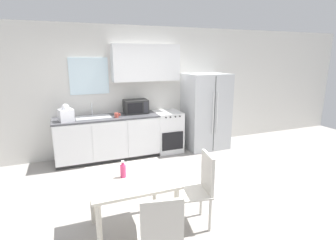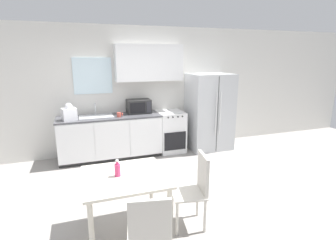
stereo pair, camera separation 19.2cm
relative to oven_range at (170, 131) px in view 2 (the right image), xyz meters
name	(u,v)px [view 2 (the right image)]	position (x,y,z in m)	size (l,w,h in m)	color
ground_plane	(161,197)	(-0.81, -1.86, -0.45)	(12.00, 12.00, 0.00)	gray
wall_back	(132,86)	(-0.76, 0.31, 0.99)	(12.00, 0.38, 2.70)	silver
kitchen_counter	(111,137)	(-1.31, -0.01, 0.01)	(2.07, 0.65, 0.89)	#333333
oven_range	(170,131)	(0.00, 0.00, 0.00)	(0.56, 0.63, 0.89)	white
refrigerator	(209,112)	(0.91, -0.08, 0.40)	(0.94, 0.81, 1.70)	silver
kitchen_sink	(96,116)	(-1.58, 0.00, 0.46)	(0.66, 0.42, 0.26)	#B7BABC
microwave	(139,106)	(-0.68, 0.10, 0.59)	(0.49, 0.36, 0.29)	#282828
coffee_mug	(119,115)	(-1.13, -0.15, 0.49)	(0.12, 0.08, 0.09)	#BF4C3F
grocery_bag_0	(69,113)	(-2.07, -0.11, 0.59)	(0.30, 0.27, 0.33)	white
dining_table	(125,185)	(-1.44, -2.52, 0.19)	(0.94, 0.88, 0.75)	beige
dining_chair_near	(150,235)	(-1.37, -3.34, 0.09)	(0.47, 0.47, 0.93)	beige
dining_chair_side	(196,185)	(-0.59, -2.64, 0.09)	(0.46, 0.46, 0.93)	beige
drink_bottle	(118,169)	(-1.52, -2.51, 0.38)	(0.07, 0.07, 0.20)	#DB386B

